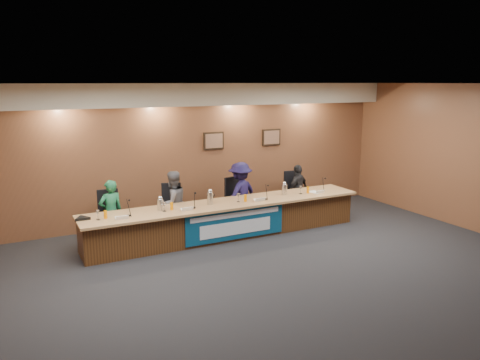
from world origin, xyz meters
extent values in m
plane|color=black|center=(0.00, 0.00, 0.00)|extent=(10.00, 10.00, 0.00)
cube|color=silver|center=(0.00, 0.00, 3.20)|extent=(10.00, 8.00, 0.04)
cube|color=brown|center=(0.00, 4.00, 1.60)|extent=(10.00, 0.04, 3.20)
cube|color=beige|center=(0.00, 3.75, 2.95)|extent=(10.00, 0.50, 0.50)
cube|color=#492912|center=(0.00, 2.40, 0.35)|extent=(6.00, 0.80, 0.70)
cube|color=#A87A4C|center=(0.00, 2.35, 0.72)|extent=(6.10, 0.95, 0.05)
cube|color=navy|center=(0.00, 1.99, 0.38)|extent=(2.20, 0.02, 0.65)
cube|color=silver|center=(0.00, 1.97, 0.58)|extent=(2.00, 0.01, 0.10)
cube|color=silver|center=(0.00, 1.97, 0.30)|extent=(1.60, 0.01, 0.28)
cube|color=black|center=(0.40, 3.97, 1.85)|extent=(0.52, 0.04, 0.42)
cube|color=black|center=(2.00, 3.97, 1.85)|extent=(0.52, 0.04, 0.42)
imported|color=#195E39|center=(-2.29, 3.01, 0.66)|extent=(0.53, 0.40, 1.33)
imported|color=#56555A|center=(-0.99, 3.01, 0.70)|extent=(0.79, 0.69, 1.39)
imported|color=#161038|center=(0.63, 3.01, 0.73)|extent=(1.08, 0.86, 1.46)
imported|color=black|center=(2.20, 3.01, 0.64)|extent=(0.81, 0.59, 1.28)
cube|color=black|center=(-2.29, 3.11, 0.48)|extent=(0.50, 0.50, 0.08)
cube|color=black|center=(-0.99, 3.11, 0.48)|extent=(0.62, 0.62, 0.08)
cube|color=black|center=(0.63, 3.11, 0.48)|extent=(0.59, 0.59, 0.08)
cube|color=black|center=(2.20, 3.11, 0.48)|extent=(0.53, 0.53, 0.08)
cube|color=white|center=(-2.27, 2.12, 0.80)|extent=(0.24, 0.08, 0.10)
cylinder|color=black|center=(-2.11, 2.29, 0.76)|extent=(0.07, 0.07, 0.02)
cylinder|color=orange|center=(-2.53, 2.32, 0.82)|extent=(0.06, 0.06, 0.15)
cylinder|color=silver|center=(-2.67, 2.29, 0.84)|extent=(0.08, 0.08, 0.18)
cube|color=white|center=(-0.99, 2.13, 0.80)|extent=(0.24, 0.08, 0.10)
cylinder|color=black|center=(-0.80, 2.26, 0.76)|extent=(0.07, 0.07, 0.02)
cylinder|color=orange|center=(-1.24, 2.33, 0.82)|extent=(0.06, 0.06, 0.15)
cylinder|color=silver|center=(-1.41, 2.29, 0.84)|extent=(0.08, 0.08, 0.18)
cube|color=white|center=(0.66, 2.14, 0.80)|extent=(0.24, 0.08, 0.10)
cylinder|color=black|center=(0.83, 2.21, 0.76)|extent=(0.07, 0.07, 0.02)
cylinder|color=orange|center=(0.36, 2.26, 0.82)|extent=(0.06, 0.06, 0.15)
cylinder|color=silver|center=(0.21, 2.29, 0.84)|extent=(0.08, 0.08, 0.18)
cube|color=white|center=(2.22, 2.14, 0.80)|extent=(0.24, 0.08, 0.10)
cylinder|color=black|center=(2.36, 2.26, 0.76)|extent=(0.07, 0.07, 0.02)
cylinder|color=orange|center=(1.98, 2.28, 0.82)|extent=(0.06, 0.06, 0.15)
cylinder|color=silver|center=(1.79, 2.30, 0.84)|extent=(0.08, 0.08, 0.18)
cylinder|color=silver|center=(-1.45, 2.41, 0.86)|extent=(0.13, 0.13, 0.22)
cylinder|color=silver|center=(-0.39, 2.39, 0.88)|extent=(0.13, 0.13, 0.26)
cylinder|color=silver|center=(1.42, 2.40, 0.87)|extent=(0.12, 0.12, 0.24)
cylinder|color=black|center=(-2.93, 2.44, 0.78)|extent=(0.32, 0.32, 0.05)
cube|color=white|center=(2.18, 2.29, 0.75)|extent=(0.26, 0.33, 0.01)
camera|label=1|loc=(-4.09, -6.22, 3.23)|focal=35.00mm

